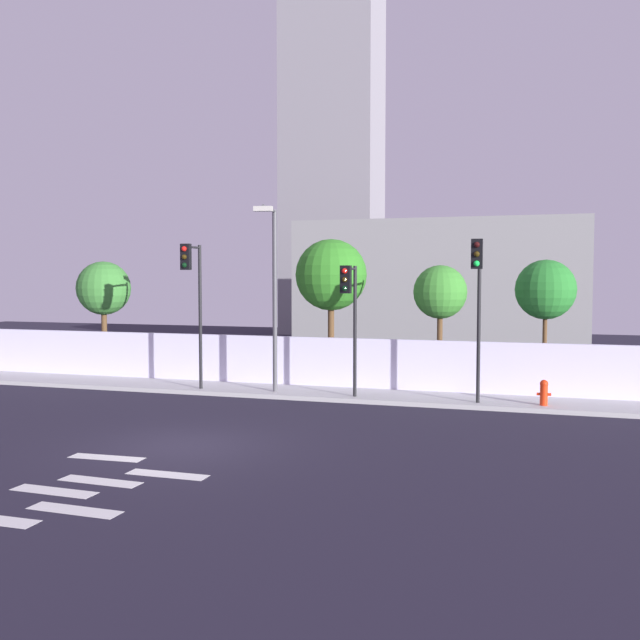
{
  "coord_description": "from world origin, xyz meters",
  "views": [
    {
      "loc": [
        8.41,
        -15.64,
        4.17
      ],
      "look_at": [
        1.55,
        6.5,
        2.78
      ],
      "focal_mm": 40.08,
      "sensor_mm": 36.0,
      "label": 1
    }
  ],
  "objects_px": {
    "roadside_tree_leftmost": "(104,289)",
    "roadside_tree_midright": "(440,293)",
    "traffic_light_center": "(350,302)",
    "roadside_tree_midleft": "(331,275)",
    "street_lamp_curbside": "(273,283)",
    "traffic_light_right": "(193,285)",
    "traffic_light_left": "(478,286)",
    "fire_hydrant": "(544,392)",
    "roadside_tree_rightmost": "(546,290)"
  },
  "relations": [
    {
      "from": "roadside_tree_midleft",
      "to": "roadside_tree_rightmost",
      "type": "distance_m",
      "value": 7.78
    },
    {
      "from": "traffic_light_left",
      "to": "roadside_tree_midleft",
      "type": "xyz_separation_m",
      "value": [
        -5.75,
        3.48,
        0.34
      ]
    },
    {
      "from": "roadside_tree_midright",
      "to": "traffic_light_left",
      "type": "bearing_deg",
      "value": -64.96
    },
    {
      "from": "traffic_light_right",
      "to": "traffic_light_left",
      "type": "bearing_deg",
      "value": -0.83
    },
    {
      "from": "traffic_light_center",
      "to": "roadside_tree_midright",
      "type": "xyz_separation_m",
      "value": [
        2.51,
        3.32,
        0.24
      ]
    },
    {
      "from": "roadside_tree_leftmost",
      "to": "street_lamp_curbside",
      "type": "bearing_deg",
      "value": -18.36
    },
    {
      "from": "street_lamp_curbside",
      "to": "roadside_tree_leftmost",
      "type": "bearing_deg",
      "value": 161.64
    },
    {
      "from": "traffic_light_left",
      "to": "roadside_tree_midright",
      "type": "height_order",
      "value": "traffic_light_left"
    },
    {
      "from": "fire_hydrant",
      "to": "roadside_tree_leftmost",
      "type": "height_order",
      "value": "roadside_tree_leftmost"
    },
    {
      "from": "traffic_light_left",
      "to": "roadside_tree_rightmost",
      "type": "bearing_deg",
      "value": 59.85
    },
    {
      "from": "roadside_tree_midright",
      "to": "roadside_tree_rightmost",
      "type": "xyz_separation_m",
      "value": [
        3.64,
        0.0,
        0.12
      ]
    },
    {
      "from": "traffic_light_left",
      "to": "street_lamp_curbside",
      "type": "xyz_separation_m",
      "value": [
        -6.99,
        0.58,
        0.07
      ]
    },
    {
      "from": "traffic_light_left",
      "to": "traffic_light_right",
      "type": "xyz_separation_m",
      "value": [
        -9.84,
        0.14,
        -0.01
      ]
    },
    {
      "from": "traffic_light_center",
      "to": "roadside_tree_midleft",
      "type": "height_order",
      "value": "roadside_tree_midleft"
    },
    {
      "from": "traffic_light_center",
      "to": "street_lamp_curbside",
      "type": "bearing_deg",
      "value": 171.68
    },
    {
      "from": "traffic_light_center",
      "to": "roadside_tree_leftmost",
      "type": "bearing_deg",
      "value": 164.03
    },
    {
      "from": "traffic_light_right",
      "to": "street_lamp_curbside",
      "type": "relative_size",
      "value": 0.81
    },
    {
      "from": "fire_hydrant",
      "to": "roadside_tree_midright",
      "type": "relative_size",
      "value": 0.18
    },
    {
      "from": "traffic_light_center",
      "to": "roadside_tree_rightmost",
      "type": "bearing_deg",
      "value": 28.35
    },
    {
      "from": "traffic_light_center",
      "to": "roadside_tree_midright",
      "type": "relative_size",
      "value": 0.95
    },
    {
      "from": "fire_hydrant",
      "to": "roadside_tree_midleft",
      "type": "xyz_separation_m",
      "value": [
        -7.76,
        2.69,
        3.65
      ]
    },
    {
      "from": "traffic_light_right",
      "to": "roadside_tree_midleft",
      "type": "distance_m",
      "value": 5.29
    },
    {
      "from": "roadside_tree_leftmost",
      "to": "roadside_tree_midright",
      "type": "relative_size",
      "value": 1.05
    },
    {
      "from": "traffic_light_left",
      "to": "traffic_light_center",
      "type": "xyz_separation_m",
      "value": [
        -4.13,
        0.16,
        -0.54
      ]
    },
    {
      "from": "fire_hydrant",
      "to": "street_lamp_curbside",
      "type": "bearing_deg",
      "value": -178.66
    },
    {
      "from": "roadside_tree_leftmost",
      "to": "roadside_tree_midright",
      "type": "bearing_deg",
      "value": 0.0
    },
    {
      "from": "fire_hydrant",
      "to": "roadside_tree_midleft",
      "type": "height_order",
      "value": "roadside_tree_midleft"
    },
    {
      "from": "traffic_light_right",
      "to": "roadside_tree_midright",
      "type": "xyz_separation_m",
      "value": [
        8.22,
        3.33,
        -0.29
      ]
    },
    {
      "from": "roadside_tree_midleft",
      "to": "roadside_tree_midright",
      "type": "bearing_deg",
      "value": 0.0
    },
    {
      "from": "street_lamp_curbside",
      "to": "roadside_tree_midleft",
      "type": "bearing_deg",
      "value": 66.86
    },
    {
      "from": "traffic_light_left",
      "to": "street_lamp_curbside",
      "type": "height_order",
      "value": "street_lamp_curbside"
    },
    {
      "from": "street_lamp_curbside",
      "to": "traffic_light_center",
      "type": "bearing_deg",
      "value": -8.32
    },
    {
      "from": "street_lamp_curbside",
      "to": "roadside_tree_midright",
      "type": "bearing_deg",
      "value": 28.41
    },
    {
      "from": "roadside_tree_leftmost",
      "to": "roadside_tree_midleft",
      "type": "distance_m",
      "value": 10.0
    },
    {
      "from": "traffic_light_center",
      "to": "fire_hydrant",
      "type": "distance_m",
      "value": 6.77
    },
    {
      "from": "roadside_tree_midleft",
      "to": "roadside_tree_midright",
      "type": "relative_size",
      "value": 1.22
    },
    {
      "from": "roadside_tree_midright",
      "to": "roadside_tree_rightmost",
      "type": "bearing_deg",
      "value": 0.0
    },
    {
      "from": "traffic_light_left",
      "to": "roadside_tree_rightmost",
      "type": "distance_m",
      "value": 4.03
    },
    {
      "from": "roadside_tree_rightmost",
      "to": "roadside_tree_midright",
      "type": "bearing_deg",
      "value": 180.0
    },
    {
      "from": "street_lamp_curbside",
      "to": "fire_hydrant",
      "type": "xyz_separation_m",
      "value": [
        9.0,
        0.21,
        -3.38
      ]
    },
    {
      "from": "street_lamp_curbside",
      "to": "roadside_tree_midleft",
      "type": "height_order",
      "value": "street_lamp_curbside"
    },
    {
      "from": "traffic_light_right",
      "to": "roadside_tree_leftmost",
      "type": "xyz_separation_m",
      "value": [
        -5.89,
        3.33,
        -0.21
      ]
    },
    {
      "from": "roadside_tree_leftmost",
      "to": "traffic_light_right",
      "type": "bearing_deg",
      "value": -29.51
    },
    {
      "from": "street_lamp_curbside",
      "to": "roadside_tree_midright",
      "type": "distance_m",
      "value": 6.11
    },
    {
      "from": "traffic_light_left",
      "to": "traffic_light_right",
      "type": "distance_m",
      "value": 9.84
    },
    {
      "from": "roadside_tree_rightmost",
      "to": "street_lamp_curbside",
      "type": "bearing_deg",
      "value": -162.15
    },
    {
      "from": "roadside_tree_midleft",
      "to": "street_lamp_curbside",
      "type": "bearing_deg",
      "value": -113.14
    },
    {
      "from": "roadside_tree_rightmost",
      "to": "traffic_light_right",
      "type": "bearing_deg",
      "value": -164.3
    },
    {
      "from": "traffic_light_left",
      "to": "traffic_light_right",
      "type": "relative_size",
      "value": 1.0
    },
    {
      "from": "street_lamp_curbside",
      "to": "roadside_tree_midright",
      "type": "relative_size",
      "value": 1.38
    }
  ]
}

